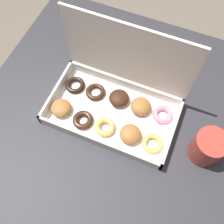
{
  "coord_description": "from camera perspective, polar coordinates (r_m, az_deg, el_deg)",
  "views": [
    {
      "loc": [
        0.12,
        -0.35,
        1.55
      ],
      "look_at": [
        -0.02,
        -0.01,
        0.79
      ],
      "focal_mm": 42.0,
      "sensor_mm": 36.0,
      "label": 1
    }
  ],
  "objects": [
    {
      "name": "ground_plane",
      "position": [
        1.59,
        0.83,
        -12.69
      ],
      "size": [
        8.0,
        8.0,
        0.0
      ],
      "primitive_type": "plane",
      "color": "#6B6054"
    },
    {
      "name": "dining_table",
      "position": [
        0.97,
        1.32,
        -3.7
      ],
      "size": [
        0.94,
        0.9,
        0.77
      ],
      "color": "#2D2D33",
      "rests_on": "ground_plane"
    },
    {
      "name": "donut_box",
      "position": [
        0.83,
        0.98,
        3.04
      ],
      "size": [
        0.41,
        0.24,
        0.29
      ],
      "color": "white",
      "rests_on": "dining_table"
    },
    {
      "name": "coffee_mug",
      "position": [
        0.82,
        20.11,
        -7.15
      ],
      "size": [
        0.09,
        0.09,
        0.1
      ],
      "color": "#A3382D",
      "rests_on": "dining_table"
    }
  ]
}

